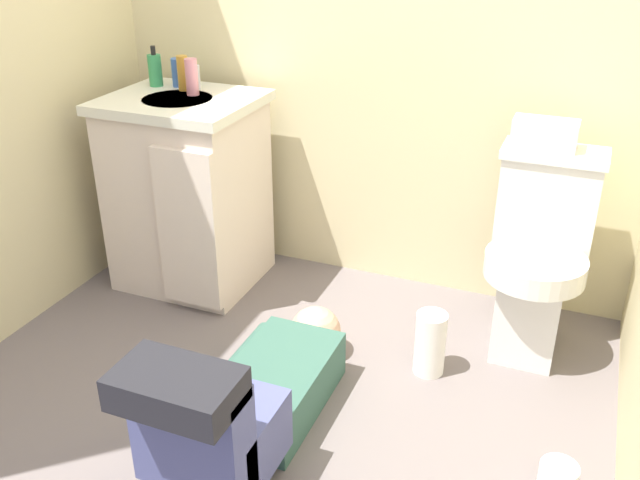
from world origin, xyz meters
name	(u,v)px	position (x,y,z in m)	size (l,w,h in m)	color
ground_plane	(261,415)	(0.00, 0.00, -0.02)	(2.71, 3.08, 0.04)	#6A605E
toilet	(538,257)	(0.76, 0.74, 0.37)	(0.36, 0.46, 0.75)	silver
vanity_cabinet	(188,191)	(-0.68, 0.70, 0.42)	(0.60, 0.53, 0.82)	beige
faucet	(197,77)	(-0.68, 0.85, 0.87)	(0.02, 0.02, 0.10)	silver
person_plumber	(250,396)	(0.04, -0.14, 0.18)	(0.39, 1.06, 0.52)	#33594C
tissue_box	(545,134)	(0.72, 0.83, 0.80)	(0.22, 0.11, 0.10)	silver
soap_dispenser	(155,70)	(-0.87, 0.83, 0.89)	(0.06, 0.06, 0.17)	#339455
bottle_blue	(179,72)	(-0.77, 0.86, 0.88)	(0.06, 0.06, 0.12)	#3962B7
bottle_amber	(183,73)	(-0.72, 0.81, 0.89)	(0.04, 0.04, 0.14)	#C38A2D
bottle_pink	(192,77)	(-0.65, 0.76, 0.89)	(0.05, 0.05, 0.14)	pink
paper_towel_roll	(430,343)	(0.46, 0.42, 0.12)	(0.11, 0.11, 0.24)	white
toilet_paper_roll	(557,479)	(0.95, 0.00, 0.05)	(0.11, 0.11, 0.10)	white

